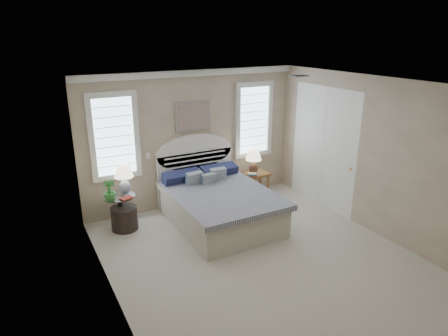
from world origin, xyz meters
TOP-DOWN VIEW (x-y plane):
  - floor at (0.00, 0.00)m, footprint 4.50×5.00m
  - ceiling at (0.00, 0.00)m, footprint 4.50×5.00m
  - wall_back at (0.00, 2.50)m, footprint 4.50×0.02m
  - wall_left at (-2.25, 0.00)m, footprint 0.02×5.00m
  - wall_right at (2.25, 0.00)m, footprint 0.02×5.00m
  - crown_molding at (0.00, 2.46)m, footprint 4.50×0.08m
  - hvac_vent at (1.20, 0.80)m, footprint 0.30×0.20m
  - switch_plate at (-0.95, 2.48)m, footprint 0.08×0.01m
  - window_left at (-1.55, 2.48)m, footprint 0.90×0.06m
  - window_right at (1.40, 2.48)m, footprint 0.90×0.06m
  - painting at (0.00, 2.46)m, footprint 0.74×0.04m
  - closet_door at (2.23, 1.20)m, footprint 0.02×1.80m
  - bed at (0.00, 1.46)m, footprint 1.72×2.28m
  - side_table_left at (-1.65, 2.05)m, footprint 0.56×0.56m
  - nightstand_right at (1.30, 2.15)m, footprint 0.50×0.40m
  - floor_pot at (-1.61, 1.98)m, footprint 0.61×0.61m
  - lamp_left at (-1.52, 2.11)m, footprint 0.39×0.39m
  - lamp_right at (1.20, 2.13)m, footprint 0.40×0.40m
  - potted_plant at (-1.85, 1.89)m, footprint 0.26×0.26m
  - books_left at (-1.58, 1.85)m, footprint 0.24×0.21m
  - books_right at (1.10, 2.00)m, footprint 0.22×0.19m

SIDE VIEW (x-z plane):
  - floor at x=0.00m, z-range -0.01..0.01m
  - floor_pot at x=-1.61m, z-range 0.00..0.42m
  - bed at x=0.00m, z-range -0.35..1.12m
  - nightstand_right at x=1.30m, z-range 0.12..0.65m
  - side_table_left at x=-1.65m, z-range 0.07..0.70m
  - books_right at x=1.10m, z-range 0.53..0.60m
  - books_left at x=-1.58m, z-range 0.63..0.66m
  - potted_plant at x=-1.85m, z-range 0.63..1.00m
  - lamp_right at x=1.20m, z-range 0.59..1.12m
  - lamp_left at x=-1.52m, z-range 0.69..1.23m
  - switch_plate at x=-0.95m, z-range 1.09..1.21m
  - closet_door at x=2.23m, z-range 0.00..2.40m
  - wall_back at x=0.00m, z-range 0.00..2.70m
  - wall_left at x=-2.25m, z-range 0.00..2.70m
  - wall_right at x=2.25m, z-range 0.00..2.70m
  - window_left at x=-1.55m, z-range 0.80..2.40m
  - window_right at x=1.40m, z-range 0.80..2.40m
  - painting at x=0.00m, z-range 1.53..2.11m
  - crown_molding at x=0.00m, z-range 2.58..2.70m
  - hvac_vent at x=1.20m, z-range 2.67..2.69m
  - ceiling at x=0.00m, z-range 2.70..2.71m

